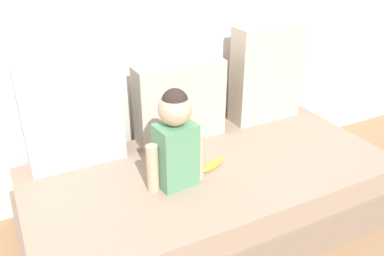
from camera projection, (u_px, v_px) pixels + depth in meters
ground_plane at (210, 222)px, 2.25m from camera, size 12.00×12.00×0.00m
couch at (210, 196)px, 2.17m from camera, size 1.93×0.94×0.37m
throw_pillow_left at (72, 112)px, 2.01m from camera, size 0.48×0.16×0.57m
throw_pillow_center at (180, 101)px, 2.28m from camera, size 0.52×0.16×0.45m
throw_pillow_right at (267, 73)px, 2.49m from camera, size 0.45×0.16×0.60m
toddler at (176, 139)px, 1.84m from camera, size 0.30×0.16×0.49m
banana at (212, 165)px, 2.06m from camera, size 0.17×0.11×0.04m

